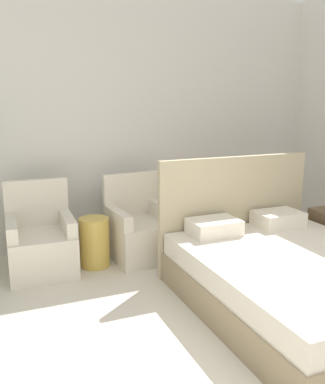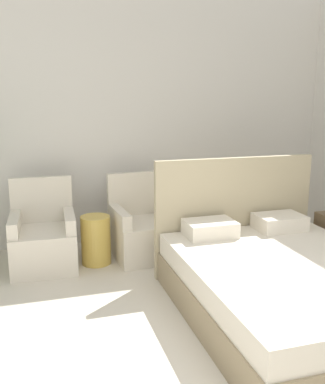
{
  "view_description": "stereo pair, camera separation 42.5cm",
  "coord_description": "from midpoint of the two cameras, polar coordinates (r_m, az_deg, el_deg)",
  "views": [
    {
      "loc": [
        -1.29,
        -1.22,
        1.7
      ],
      "look_at": [
        0.29,
        2.62,
        0.78
      ],
      "focal_mm": 40.0,
      "sensor_mm": 36.0,
      "label": 1
    },
    {
      "loc": [
        -0.89,
        -1.36,
        1.7
      ],
      "look_at": [
        0.29,
        2.62,
        0.78
      ],
      "focal_mm": 40.0,
      "sensor_mm": 36.0,
      "label": 2
    }
  ],
  "objects": [
    {
      "name": "armchair_near_window_left",
      "position": [
        4.46,
        -12.95,
        -6.54
      ],
      "size": [
        0.65,
        0.67,
        0.88
      ],
      "rotation": [
        0.0,
        0.0,
        -0.03
      ],
      "color": "beige",
      "rests_on": "ground_plane"
    },
    {
      "name": "bed",
      "position": [
        3.65,
        19.36,
        -11.45
      ],
      "size": [
        1.62,
        2.05,
        1.14
      ],
      "color": "#8C7A5B",
      "rests_on": "ground_plane"
    },
    {
      "name": "armchair_near_window_right",
      "position": [
        4.62,
        0.04,
        -5.5
      ],
      "size": [
        0.68,
        0.7,
        0.88
      ],
      "rotation": [
        0.0,
        0.0,
        0.07
      ],
      "color": "beige",
      "rests_on": "ground_plane"
    },
    {
      "name": "wall_back",
      "position": [
        5.01,
        -4.02,
        9.68
      ],
      "size": [
        10.0,
        0.06,
        2.9
      ],
      "color": "silver",
      "rests_on": "ground_plane"
    },
    {
      "name": "side_table",
      "position": [
        4.47,
        -6.2,
        -6.41
      ],
      "size": [
        0.3,
        0.3,
        0.51
      ],
      "color": "gold",
      "rests_on": "ground_plane"
    }
  ]
}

